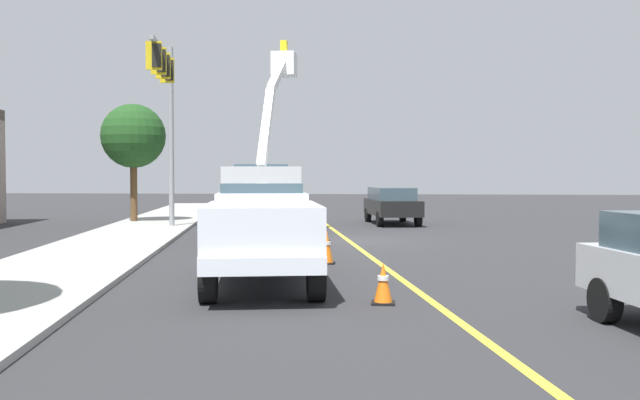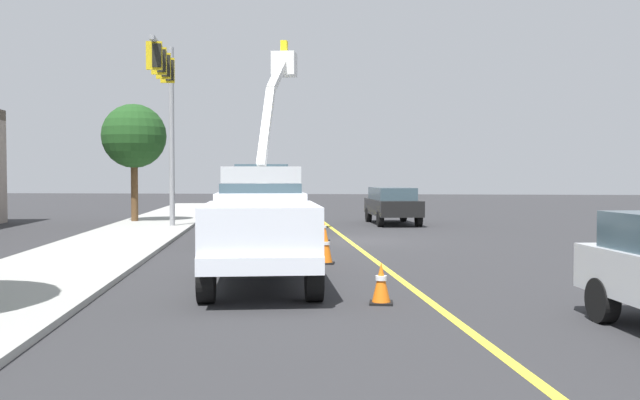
% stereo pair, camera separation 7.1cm
% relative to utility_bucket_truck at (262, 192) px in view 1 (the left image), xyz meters
% --- Properties ---
extents(ground, '(120.00, 120.00, 0.00)m').
position_rel_utility_bucket_truck_xyz_m(ground, '(-1.28, -3.27, -1.62)').
color(ground, '#2D2D30').
extents(sidewalk_far_side, '(59.58, 15.03, 0.12)m').
position_rel_utility_bucket_truck_xyz_m(sidewalk_far_side, '(-2.76, 4.35, -1.56)').
color(sidewalk_far_side, '#9E9E99').
rests_on(sidewalk_far_side, ground).
extents(lane_centre_stripe, '(49.10, 9.73, 0.01)m').
position_rel_utility_bucket_truck_xyz_m(lane_centre_stripe, '(-1.28, -3.27, -1.62)').
color(lane_centre_stripe, yellow).
rests_on(lane_centre_stripe, ground).
extents(utility_bucket_truck, '(8.53, 4.02, 7.45)m').
position_rel_utility_bucket_truck_xyz_m(utility_bucket_truck, '(0.00, 0.00, 0.00)').
color(utility_bucket_truck, silver).
rests_on(utility_bucket_truck, ground).
extents(service_pickup_truck, '(5.90, 3.13, 2.06)m').
position_rel_utility_bucket_truck_xyz_m(service_pickup_truck, '(-11.07, -2.14, -0.50)').
color(service_pickup_truck, white).
rests_on(service_pickup_truck, ground).
extents(passing_minivan, '(5.08, 2.78, 1.69)m').
position_rel_utility_bucket_truck_xyz_m(passing_minivan, '(7.01, -4.75, -0.65)').
color(passing_minivan, black).
rests_on(passing_minivan, ground).
extents(traffic_cone_leading, '(0.40, 0.40, 0.73)m').
position_rel_utility_bucket_truck_xyz_m(traffic_cone_leading, '(-12.79, -4.60, -1.26)').
color(traffic_cone_leading, black).
rests_on(traffic_cone_leading, ground).
extents(traffic_cone_mid_front, '(0.40, 0.40, 0.84)m').
position_rel_utility_bucket_truck_xyz_m(traffic_cone_mid_front, '(-7.51, -3.12, -1.20)').
color(traffic_cone_mid_front, black).
rests_on(traffic_cone_mid_front, ground).
extents(traffic_cone_mid_rear, '(0.40, 0.40, 0.80)m').
position_rel_utility_bucket_truck_xyz_m(traffic_cone_mid_rear, '(-1.58, -2.44, -1.23)').
color(traffic_cone_mid_rear, black).
rests_on(traffic_cone_mid_rear, ground).
extents(traffic_cone_trailing, '(0.40, 0.40, 0.73)m').
position_rel_utility_bucket_truck_xyz_m(traffic_cone_trailing, '(4.40, -1.33, -1.26)').
color(traffic_cone_trailing, black).
rests_on(traffic_cone_trailing, ground).
extents(traffic_signal_mast, '(5.16, 1.27, 7.65)m').
position_rel_utility_bucket_truck_xyz_m(traffic_signal_mast, '(1.73, 4.18, 3.94)').
color(traffic_signal_mast, gray).
rests_on(traffic_signal_mast, ground).
extents(street_tree_right, '(2.98, 2.98, 5.57)m').
position_rel_utility_bucket_truck_xyz_m(street_tree_right, '(6.05, 7.22, 2.43)').
color(street_tree_right, brown).
rests_on(street_tree_right, ground).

